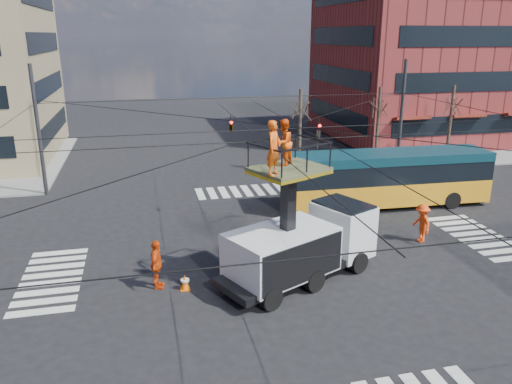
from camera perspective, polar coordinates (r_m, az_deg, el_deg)
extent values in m
plane|color=black|center=(22.90, 3.32, -7.25)|extent=(120.00, 120.00, 0.00)
cube|color=slate|center=(49.93, 19.98, 5.51)|extent=(18.00, 18.00, 0.12)
cube|color=black|center=(45.05, -22.08, 7.02)|extent=(0.12, 13.60, 1.50)
cube|color=black|center=(44.63, -22.57, 11.21)|extent=(0.12, 13.60, 1.50)
cube|color=black|center=(44.46, -23.09, 15.47)|extent=(0.12, 13.60, 1.50)
cube|color=maroon|center=(52.14, 19.94, 13.71)|extent=(20.00, 16.00, 14.00)
cube|color=black|center=(46.09, 24.68, 7.06)|extent=(17.00, 0.12, 1.58)
cube|color=black|center=(47.99, 9.15, 8.79)|extent=(0.12, 13.60, 1.58)
cube|color=black|center=(45.68, 25.24, 11.37)|extent=(17.00, 0.12, 1.57)
cube|color=black|center=(47.59, 9.35, 12.95)|extent=(0.12, 13.60, 1.57)
cube|color=black|center=(45.53, 25.83, 15.72)|extent=(17.00, 0.12, 1.57)
cube|color=black|center=(47.45, 9.57, 17.17)|extent=(0.12, 13.60, 1.57)
cylinder|color=#2D2D30|center=(37.06, 16.26, 8.19)|extent=(0.24, 0.24, 8.00)
cylinder|color=#2D2D30|center=(32.94, -23.59, 6.32)|extent=(0.24, 0.24, 8.00)
cylinder|color=black|center=(32.70, -2.53, 10.71)|extent=(24.00, 0.03, 0.03)
cylinder|color=black|center=(10.67, 22.40, -5.32)|extent=(24.00, 0.03, 0.03)
cylinder|color=black|center=(21.12, 3.60, 7.43)|extent=(24.02, 24.02, 0.03)
cylinder|color=black|center=(21.12, 3.60, 7.43)|extent=(24.02, 24.02, 0.03)
cylinder|color=black|center=(20.05, 4.57, 5.99)|extent=(24.00, 0.03, 0.03)
cylinder|color=black|center=(22.30, 2.70, 7.21)|extent=(24.00, 0.03, 0.03)
cylinder|color=black|center=(20.88, 0.41, 6.24)|extent=(0.03, 24.00, 0.03)
cylinder|color=black|center=(21.56, 6.66, 6.48)|extent=(0.03, 24.00, 0.03)
imported|color=black|center=(24.84, 7.15, 6.99)|extent=(0.16, 0.20, 1.00)
imported|color=black|center=(25.66, -2.89, 8.01)|extent=(0.26, 1.24, 0.50)
cylinder|color=#382B21|center=(35.78, 5.02, 6.88)|extent=(0.24, 0.24, 6.00)
cylinder|color=#382B21|center=(38.06, 13.71, 7.09)|extent=(0.24, 0.24, 6.00)
cylinder|color=#382B21|center=(41.09, 21.28, 7.14)|extent=(0.24, 0.24, 6.00)
cube|color=black|center=(20.67, 4.79, -8.48)|extent=(7.27, 4.98, 0.30)
cube|color=white|center=(21.99, 9.83, -4.18)|extent=(2.65, 2.94, 2.20)
cube|color=black|center=(21.71, 9.94, -2.22)|extent=(2.43, 2.76, 0.80)
cube|color=white|center=(19.73, 2.94, -6.86)|extent=(4.87, 4.06, 1.80)
cylinder|color=black|center=(21.61, 11.60, -7.88)|extent=(0.96, 0.70, 0.90)
cylinder|color=black|center=(22.99, 7.21, -6.04)|extent=(0.96, 0.70, 0.90)
cylinder|color=black|center=(19.86, 6.66, -10.01)|extent=(0.96, 0.70, 0.90)
cylinder|color=black|center=(21.36, 2.26, -7.82)|extent=(0.96, 0.70, 0.90)
cylinder|color=black|center=(18.54, 1.72, -12.04)|extent=(0.96, 0.70, 0.90)
cylinder|color=black|center=(20.13, -2.56, -9.49)|extent=(0.96, 0.70, 0.90)
cube|color=black|center=(19.30, 3.68, -2.18)|extent=(0.60, 0.60, 3.39)
cube|color=brown|center=(18.80, 3.78, 2.68)|extent=(3.25, 3.01, 0.12)
cube|color=yellow|center=(18.83, 3.78, 2.32)|extent=(3.25, 3.01, 0.12)
imported|color=#FF5C10|center=(17.48, 2.05, 5.05)|extent=(0.81, 0.84, 1.95)
imported|color=#FF5C10|center=(18.87, 3.16, 5.68)|extent=(1.08, 1.07, 1.76)
cube|color=orange|center=(29.97, 14.64, 0.21)|extent=(11.92, 3.03, 1.30)
cube|color=black|center=(29.65, 14.82, 2.42)|extent=(11.92, 2.98, 1.10)
cube|color=#0D2F39|center=(29.46, 14.94, 3.92)|extent=(11.92, 3.03, 0.50)
cube|color=orange|center=(27.80, 3.85, 0.80)|extent=(0.34, 2.48, 2.80)
cube|color=orange|center=(32.70, 23.99, 1.87)|extent=(0.34, 2.48, 2.80)
cube|color=black|center=(28.14, 3.70, -1.44)|extent=(0.25, 2.60, 0.30)
cube|color=gold|center=(27.50, 4.10, 3.31)|extent=(0.16, 1.60, 0.35)
cylinder|color=black|center=(27.54, 7.80, -1.90)|extent=(1.01, 0.34, 1.00)
cylinder|color=black|center=(29.66, 6.36, -0.41)|extent=(1.01, 0.34, 1.00)
cylinder|color=black|center=(30.82, 21.48, -0.87)|extent=(1.01, 0.34, 1.00)
cylinder|color=black|center=(32.73, 19.33, 0.41)|extent=(1.01, 0.34, 1.00)
cone|color=orange|center=(20.09, -8.13, -10.18)|extent=(0.36, 0.36, 0.62)
imported|color=#E1470E|center=(20.09, -11.29, -8.14)|extent=(0.71, 1.25, 2.01)
imported|color=#FF4310|center=(25.27, 18.42, -3.40)|extent=(0.71, 1.23, 1.90)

